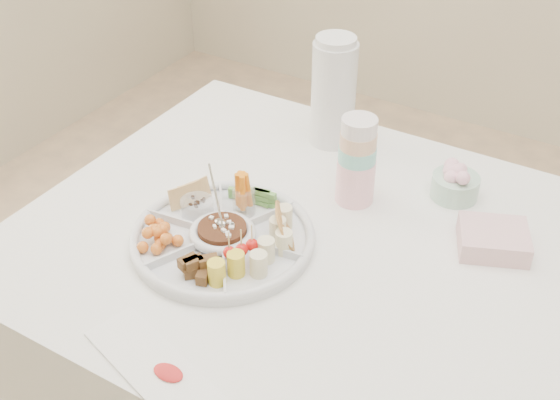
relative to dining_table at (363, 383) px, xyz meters
The scene contains 14 objects.
dining_table is the anchor object (origin of this frame).
party_tray 0.51m from the dining_table, 159.66° to the right, with size 0.38×0.38×0.04m, color silver.
bean_dip 0.52m from the dining_table, 159.66° to the right, with size 0.10×0.10×0.04m, color #331D11.
tortillas 0.47m from the dining_table, 169.92° to the right, with size 0.10×0.10×0.06m, color #C06D39, non-canonical shape.
carrot_cucumber 0.54m from the dining_table, behind, with size 0.10×0.10×0.09m, color orange, non-canonical shape.
pita_raisins 0.60m from the dining_table, behind, with size 0.10×0.10×0.05m, color #EECC6B, non-canonical shape.
cherries 0.61m from the dining_table, 155.12° to the right, with size 0.11×0.11×0.04m, color orange, non-canonical shape.
granola_chunks 0.56m from the dining_table, 139.99° to the right, with size 0.10×0.10×0.04m, color brown, non-canonical shape.
banana_tomato 0.50m from the dining_table, 137.94° to the right, with size 0.11×0.11×0.09m, color #D2D06E, non-canonical shape.
cup_stack 0.54m from the dining_table, 127.67° to the left, with size 0.09×0.09×0.24m, color #D6F3CB.
thermos 0.71m from the dining_table, 128.31° to the left, with size 0.11×0.11×0.29m, color silver.
flower_bowl 0.52m from the dining_table, 79.16° to the left, with size 0.11×0.11×0.08m, color silver.
napkin_stack 0.47m from the dining_table, 40.81° to the left, with size 0.14×0.12×0.05m, color beige.
placemat 0.63m from the dining_table, 114.96° to the right, with size 0.30×0.10×0.01m, color white.
Camera 1 is at (0.38, -1.03, 1.70)m, focal length 45.00 mm.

